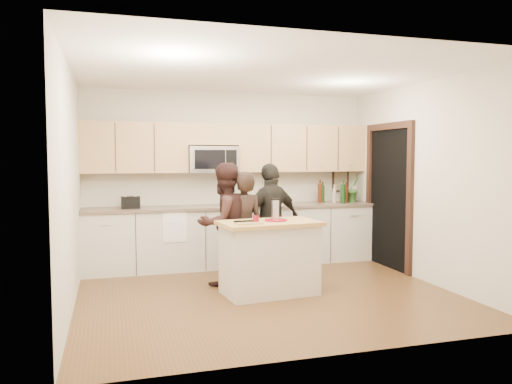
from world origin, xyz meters
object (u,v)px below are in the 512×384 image
object	(u,v)px
island	(269,257)
woman_right	(271,220)
toaster	(130,202)
woman_center	(224,224)
woman_left	(243,228)

from	to	relation	value
island	woman_right	xyz separation A→B (m)	(0.30, 0.83, 0.35)
island	toaster	size ratio (longest dim) A/B	4.75
toaster	woman_center	size ratio (longest dim) A/B	0.16
woman_left	woman_center	bearing A→B (deg)	-12.41
island	toaster	xyz separation A→B (m)	(-1.58, 1.68, 0.57)
toaster	woman_left	xyz separation A→B (m)	(1.40, -1.13, -0.28)
island	woman_center	world-z (taller)	woman_center
island	woman_center	xyz separation A→B (m)	(-0.43, 0.61, 0.35)
woman_right	woman_left	bearing A→B (deg)	11.06
woman_left	island	bearing A→B (deg)	109.31
island	woman_left	bearing A→B (deg)	102.97
toaster	woman_right	bearing A→B (deg)	-24.24
woman_right	island	bearing A→B (deg)	50.97
woman_left	woman_center	distance (m)	0.26
woman_center	woman_right	size ratio (longest dim) A/B	1.01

